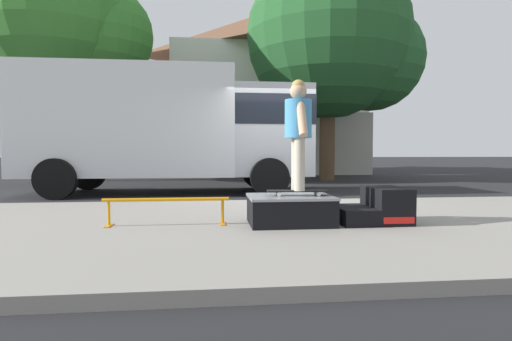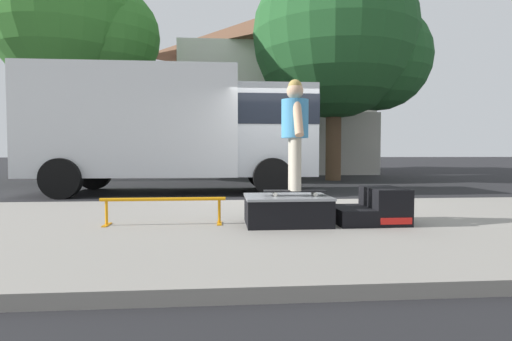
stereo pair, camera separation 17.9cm
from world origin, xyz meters
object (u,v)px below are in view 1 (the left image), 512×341
(grind_rail, at_px, (166,204))
(skateboard, at_px, (298,191))
(skate_box, at_px, (290,209))
(box_truck, at_px, (171,125))
(street_tree_neighbour, at_px, (337,42))
(street_tree_main, at_px, (69,20))
(skater_kid, at_px, (298,125))
(kicker_ramp, at_px, (376,208))

(grind_rail, xyz_separation_m, skateboard, (1.65, -0.11, 0.16))
(skate_box, xyz_separation_m, grind_rail, (-1.56, 0.10, 0.07))
(skateboard, distance_m, box_truck, 5.85)
(grind_rail, relative_size, skateboard, 1.97)
(skate_box, distance_m, grind_rail, 1.56)
(box_truck, relative_size, street_tree_neighbour, 0.85)
(skateboard, relative_size, street_tree_main, 0.09)
(skate_box, distance_m, skater_kid, 1.06)
(street_tree_main, distance_m, street_tree_neighbour, 9.59)
(grind_rail, height_order, skater_kid, skater_kid)
(grind_rail, distance_m, skateboard, 1.66)
(skate_box, bearing_deg, grind_rail, 176.43)
(grind_rail, height_order, street_tree_neighbour, street_tree_neighbour)
(skate_box, relative_size, street_tree_main, 0.12)
(kicker_ramp, distance_m, street_tree_main, 13.46)
(kicker_ramp, bearing_deg, skater_kid, -179.29)
(kicker_ramp, relative_size, grind_rail, 0.57)
(skater_kid, xyz_separation_m, box_truck, (-2.08, 5.35, 0.33))
(street_tree_neighbour, bearing_deg, skater_kid, -110.16)
(box_truck, distance_m, street_tree_neighbour, 7.70)
(kicker_ramp, relative_size, skater_kid, 0.64)
(kicker_ramp, relative_size, street_tree_neighbour, 0.11)
(skateboard, relative_size, street_tree_neighbour, 0.10)
(skater_kid, distance_m, street_tree_neighbour, 10.75)
(kicker_ramp, xyz_separation_m, skater_kid, (-1.04, -0.01, 1.06))
(box_truck, bearing_deg, kicker_ramp, -59.61)
(skate_box, distance_m, kicker_ramp, 1.14)
(kicker_ramp, bearing_deg, box_truck, 120.39)
(box_truck, relative_size, street_tree_main, 0.81)
(grind_rail, distance_m, street_tree_neighbour, 11.66)
(street_tree_neighbour, bearing_deg, kicker_ramp, -104.43)
(street_tree_main, xyz_separation_m, street_tree_neighbour, (9.54, -0.61, -0.65))
(skate_box, xyz_separation_m, skater_kid, (0.09, -0.01, 1.05))
(grind_rail, bearing_deg, skateboard, -3.83)
(skater_kid, relative_size, street_tree_neighbour, 0.17)
(skate_box, height_order, kicker_ramp, kicker_ramp)
(skater_kid, relative_size, street_tree_main, 0.16)
(grind_rail, height_order, box_truck, box_truck)
(kicker_ramp, height_order, skater_kid, skater_kid)
(skater_kid, height_order, box_truck, box_truck)
(street_tree_main, relative_size, street_tree_neighbour, 1.05)
(grind_rail, xyz_separation_m, box_truck, (-0.43, 5.24, 1.32))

